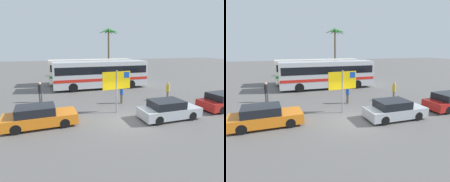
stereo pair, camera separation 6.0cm
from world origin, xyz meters
TOP-DOWN VIEW (x-y plane):
  - ground at (0.00, 0.00)m, footprint 120.00×120.00m
  - bus_front_coach at (0.84, 10.73)m, footprint 10.89×2.71m
  - bus_rear_coach at (0.45, 14.25)m, footprint 10.89×2.71m
  - ferry_sign at (-0.18, 1.73)m, footprint 2.19×0.32m
  - car_silver at (2.76, -0.52)m, footprint 4.17×1.91m
  - car_orange at (-5.62, 0.71)m, footprint 4.48×2.06m
  - pedestrian_crossing_lot at (1.00, 3.95)m, footprint 0.32×0.32m
  - pedestrian_near_sign at (5.44, 3.70)m, footprint 0.32×0.32m
  - pedestrian_by_bus at (-5.76, 6.42)m, footprint 0.32×0.32m
  - palm_tree_seaside at (4.81, 20.67)m, footprint 3.49×3.55m

SIDE VIEW (x-z plane):
  - ground at x=0.00m, z-range 0.00..0.00m
  - car_silver at x=2.76m, z-range -0.03..1.30m
  - car_orange at x=-5.62m, z-range -0.03..1.30m
  - pedestrian_crossing_lot at x=1.00m, z-range 0.14..1.78m
  - pedestrian_near_sign at x=5.44m, z-range 0.15..1.82m
  - pedestrian_by_bus at x=-5.76m, z-range 0.17..1.98m
  - bus_front_coach at x=0.84m, z-range 0.20..3.37m
  - bus_rear_coach at x=0.45m, z-range 0.20..3.37m
  - ferry_sign at x=-0.18m, z-range 0.73..3.93m
  - palm_tree_seaside at x=4.81m, z-range 2.52..10.29m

